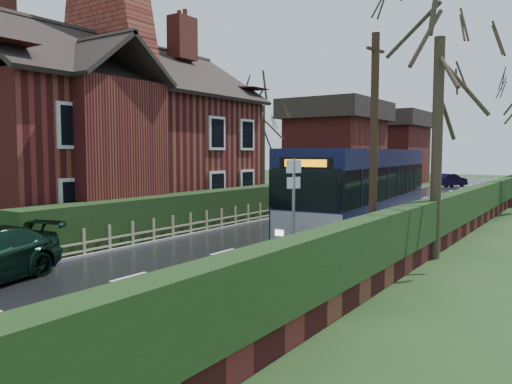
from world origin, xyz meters
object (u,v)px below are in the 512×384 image
Objects in this scene: bus_stop_sign at (294,197)px; brick_house at (110,129)px; bus at (361,192)px; telegraph_pole at (374,150)px; car_silver at (313,204)px.

brick_house is at bearing -175.27° from bus_stop_sign.
telegraph_pole is at bearing -69.21° from bus.
telegraph_pole is (13.53, -1.93, -1.03)m from brick_house.
car_silver is 0.66× the size of telegraph_pole.
bus is 1.72× the size of telegraph_pole.
bus is 7.34m from bus_stop_sign.
bus_stop_sign is 2.71m from telegraph_pole.
telegraph_pole is (1.60, 1.76, 1.29)m from bus_stop_sign.
car_silver is (-3.70, 2.97, -0.95)m from bus.
brick_house reaches higher than car_silver.
car_silver is at bearing 136.76° from bus.
brick_house is 11.81m from bus.
bus is (10.94, 3.57, -2.69)m from brick_house.
bus reaches higher than car_silver.
brick_house is at bearing -177.65° from telegraph_pole.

